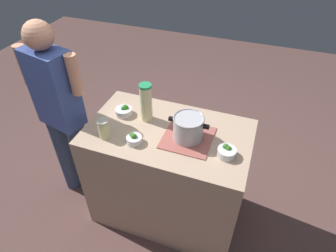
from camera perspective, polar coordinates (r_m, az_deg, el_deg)
The scene contains 10 objects.
ground_plane at distance 2.75m, azimuth 0.00°, elevation -15.98°, with size 8.00×8.00×0.00m, color brown.
counter_slab at distance 2.38m, azimuth 0.00°, elevation -9.63°, with size 1.18×0.70×0.94m, color tan.
dish_cloth at distance 2.00m, azimuth 3.94°, elevation -2.34°, with size 0.34×0.34×0.01m, color #AB5B51.
cooking_pot at distance 1.94m, azimuth 4.06°, elevation -0.28°, with size 0.28×0.21×0.17m.
lemonade_pitcher at distance 2.08m, azimuth -4.37°, elevation 4.70°, with size 0.09×0.09×0.30m.
mason_jar at distance 2.01m, azimuth -12.65°, elevation -0.52°, with size 0.08×0.08×0.14m.
broccoli_bowl_front at distance 1.89m, azimuth 11.58°, elevation -5.02°, with size 0.12×0.12×0.08m.
broccoli_bowl_center at distance 1.96m, azimuth -6.75°, elevation -2.58°, with size 0.11×0.11×0.07m.
broccoli_bowl_back at distance 2.21m, azimuth -8.76°, elevation 2.99°, with size 0.13×0.13×0.08m.
person_cook at distance 2.41m, azimuth -20.39°, elevation 2.33°, with size 0.50×0.27×1.64m.
Camera 1 is at (-0.53, 1.46, 2.28)m, focal length 30.69 mm.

